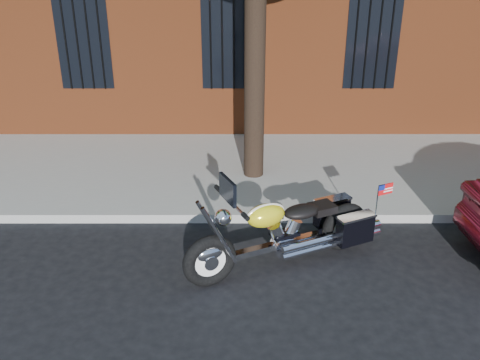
{
  "coord_description": "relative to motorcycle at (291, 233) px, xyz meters",
  "views": [
    {
      "loc": [
        0.24,
        -6.19,
        4.25
      ],
      "look_at": [
        0.25,
        0.8,
        1.0
      ],
      "focal_mm": 40.0,
      "sensor_mm": 36.0,
      "label": 1
    }
  ],
  "objects": [
    {
      "name": "ground",
      "position": [
        -0.94,
        -0.15,
        -0.51
      ],
      "size": [
        120.0,
        120.0,
        0.0
      ],
      "primitive_type": "plane",
      "color": "black",
      "rests_on": "ground"
    },
    {
      "name": "curb",
      "position": [
        -0.94,
        1.23,
        -0.43
      ],
      "size": [
        40.0,
        0.16,
        0.15
      ],
      "primitive_type": "cube",
      "color": "gray",
      "rests_on": "ground"
    },
    {
      "name": "sidewalk",
      "position": [
        -0.94,
        3.11,
        -0.43
      ],
      "size": [
        40.0,
        3.6,
        0.15
      ],
      "primitive_type": "cube",
      "color": "gray",
      "rests_on": "ground"
    },
    {
      "name": "motorcycle",
      "position": [
        0.0,
        0.0,
        0.0
      ],
      "size": [
        2.87,
        1.59,
        1.5
      ],
      "rotation": [
        0.0,
        0.0,
        0.43
      ],
      "color": "black",
      "rests_on": "ground"
    }
  ]
}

